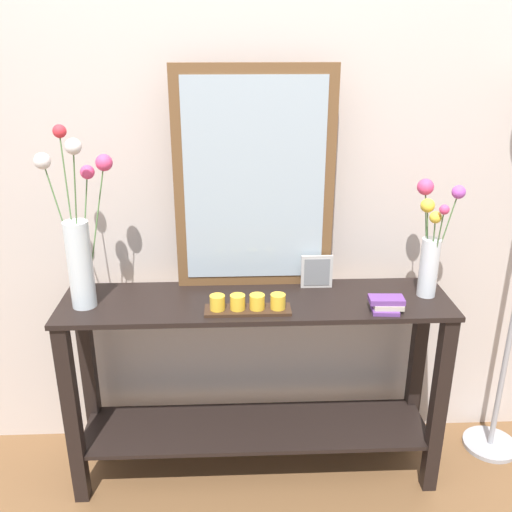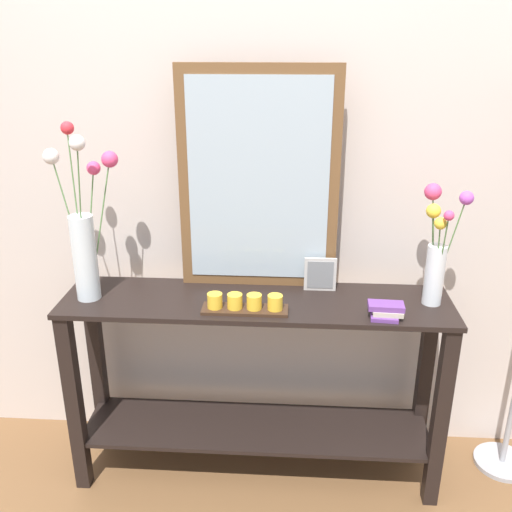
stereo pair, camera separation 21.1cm
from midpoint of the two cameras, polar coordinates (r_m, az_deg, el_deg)
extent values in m
cube|color=brown|center=(2.65, -2.44, -20.73)|extent=(7.00, 6.00, 0.02)
cube|color=beige|center=(2.30, -2.99, 11.01)|extent=(6.40, 0.08, 2.70)
cube|color=black|center=(2.18, -2.77, -4.71)|extent=(1.50, 0.36, 0.02)
cube|color=black|center=(2.50, -2.52, -16.99)|extent=(1.44, 0.32, 0.02)
cube|color=black|center=(2.39, -20.56, -15.05)|extent=(0.06, 0.06, 0.79)
cube|color=black|center=(2.38, 15.44, -14.59)|extent=(0.06, 0.06, 0.79)
cube|color=black|center=(2.62, -18.73, -11.39)|extent=(0.06, 0.06, 0.79)
cube|color=black|center=(2.60, 13.60, -10.96)|extent=(0.06, 0.06, 0.79)
cube|color=brown|center=(2.17, -3.07, 7.53)|extent=(0.62, 0.03, 0.86)
cube|color=#9EADB7|center=(2.16, -3.07, 7.44)|extent=(0.54, 0.00, 0.78)
cylinder|color=silver|center=(2.19, -19.98, -0.90)|extent=(0.09, 0.09, 0.33)
cylinder|color=#4C753D|center=(2.17, -18.61, 2.07)|extent=(0.10, 0.09, 0.51)
sphere|color=#EA4275|center=(2.13, -17.88, 8.92)|extent=(0.06, 0.06, 0.06)
cylinder|color=#4C753D|center=(2.12, -20.38, 2.57)|extent=(0.06, 0.05, 0.59)
sphere|color=silver|center=(2.02, -20.87, 10.26)|extent=(0.06, 0.06, 0.06)
cylinder|color=#4C753D|center=(2.19, -19.62, 1.66)|extent=(0.06, 0.07, 0.48)
sphere|color=#EA4275|center=(2.14, -19.41, 7.95)|extent=(0.05, 0.05, 0.05)
cylinder|color=#4C753D|center=(2.19, -21.23, 2.08)|extent=(0.12, 0.05, 0.52)
sphere|color=silver|center=(2.16, -23.43, 8.75)|extent=(0.06, 0.06, 0.06)
cylinder|color=#4C753D|center=(2.17, -20.79, 3.40)|extent=(0.03, 0.06, 0.62)
sphere|color=red|center=(2.13, -21.98, 11.57)|extent=(0.05, 0.05, 0.05)
cylinder|color=silver|center=(2.24, 14.49, -1.20)|extent=(0.07, 0.07, 0.23)
cylinder|color=#4C753D|center=(2.19, 15.12, 0.41)|extent=(0.01, 0.08, 0.35)
sphere|color=#EA4275|center=(2.10, 15.78, 4.49)|extent=(0.04, 0.04, 0.04)
cylinder|color=#4C753D|center=(2.21, 14.31, 0.65)|extent=(0.04, 0.01, 0.34)
sphere|color=yellow|center=(2.16, 14.28, 4.91)|extent=(0.05, 0.05, 0.05)
cylinder|color=#4C753D|center=(2.23, 15.67, 1.31)|extent=(0.08, 0.01, 0.39)
sphere|color=#B24CB7|center=(2.18, 17.19, 6.14)|extent=(0.05, 0.05, 0.05)
cylinder|color=#4C753D|center=(2.20, 14.76, 0.02)|extent=(0.03, 0.04, 0.31)
sphere|color=yellow|center=(2.13, 14.99, 3.74)|extent=(0.04, 0.04, 0.04)
cylinder|color=#4C753D|center=(2.23, 14.23, 1.58)|extent=(0.03, 0.07, 0.40)
sphere|color=#EA4275|center=(2.20, 14.12, 6.74)|extent=(0.06, 0.06, 0.06)
cube|color=#382316|center=(2.09, -3.74, -5.53)|extent=(0.32, 0.09, 0.01)
cylinder|color=gold|center=(2.08, -6.83, -4.74)|extent=(0.06, 0.06, 0.05)
cylinder|color=gold|center=(2.08, -4.78, -4.72)|extent=(0.06, 0.06, 0.05)
cylinder|color=gold|center=(2.07, -2.73, -4.69)|extent=(0.06, 0.06, 0.05)
cylinder|color=gold|center=(2.07, -0.68, -4.66)|extent=(0.06, 0.06, 0.05)
cube|color=#B7B2AD|center=(2.26, 3.50, -1.64)|extent=(0.13, 0.01, 0.14)
cube|color=slate|center=(2.25, 3.52, -1.71)|extent=(0.10, 0.00, 0.11)
cube|color=#663884|center=(2.11, 10.12, -5.45)|extent=(0.10, 0.09, 0.01)
cube|color=#B2A893|center=(2.12, 10.42, -4.97)|extent=(0.11, 0.07, 0.02)
cube|color=#663884|center=(2.11, 10.26, -4.44)|extent=(0.13, 0.07, 0.02)
cylinder|color=#9E9EA3|center=(2.90, 20.54, -17.41)|extent=(0.24, 0.24, 0.02)
camera|label=1|loc=(0.11, -92.86, -1.13)|focal=39.67mm
camera|label=2|loc=(0.11, 87.14, 1.13)|focal=39.67mm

